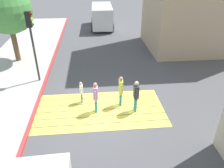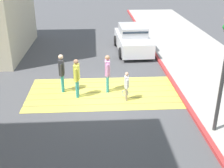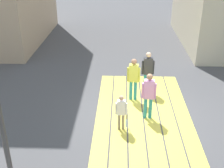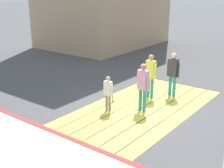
# 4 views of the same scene
# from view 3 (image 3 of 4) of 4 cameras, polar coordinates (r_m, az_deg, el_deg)

# --- Properties ---
(ground_plane) EXTENTS (120.00, 120.00, 0.00)m
(ground_plane) POSITION_cam_3_polar(r_m,az_deg,el_deg) (10.23, 6.08, -5.98)
(ground_plane) COLOR #4C4C4F
(crosswalk_stripes) EXTENTS (6.40, 3.25, 0.01)m
(crosswalk_stripes) POSITION_cam_3_polar(r_m,az_deg,el_deg) (10.23, 6.09, -5.95)
(crosswalk_stripes) COLOR #EAD64C
(crosswalk_stripes) RESTS_ON ground
(pedestrian_adult_lead) EXTENTS (0.25, 0.49, 1.66)m
(pedestrian_adult_lead) POSITION_cam_3_polar(r_m,az_deg,el_deg) (10.70, 4.25, 1.47)
(pedestrian_adult_lead) COLOR teal
(pedestrian_adult_lead) RESTS_ON ground
(pedestrian_adult_trailing) EXTENTS (0.22, 0.49, 1.68)m
(pedestrian_adult_trailing) POSITION_cam_3_polar(r_m,az_deg,el_deg) (11.34, 7.06, 2.87)
(pedestrian_adult_trailing) COLOR teal
(pedestrian_adult_trailing) RESTS_ON ground
(pedestrian_adult_side) EXTENTS (0.24, 0.48, 1.64)m
(pedestrian_adult_side) POSITION_cam_3_polar(r_m,az_deg,el_deg) (9.59, 7.23, -1.78)
(pedestrian_adult_side) COLOR teal
(pedestrian_adult_side) RESTS_ON ground
(pedestrian_child_with_racket) EXTENTS (0.28, 0.38, 1.23)m
(pedestrian_child_with_racket) POSITION_cam_3_polar(r_m,az_deg,el_deg) (9.06, 1.90, -5.34)
(pedestrian_child_with_racket) COLOR gray
(pedestrian_child_with_racket) RESTS_ON ground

